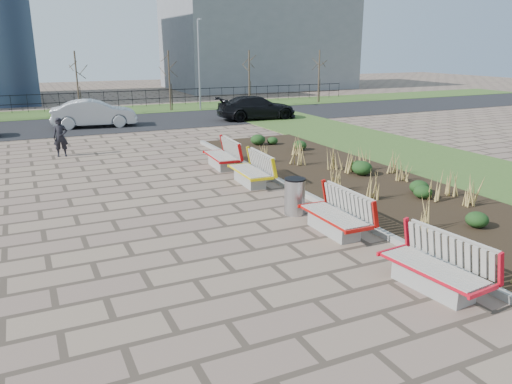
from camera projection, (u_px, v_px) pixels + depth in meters
name	position (u px, v px, depth m)	size (l,w,h in m)	color
ground	(252.00, 290.00, 9.22)	(120.00, 120.00, 0.00)	#776452
planting_bed	(363.00, 184.00, 16.10)	(4.50, 18.00, 0.10)	black
planting_curb	(300.00, 192.00, 15.15)	(0.16, 18.00, 0.15)	gray
grass_verge_near	(470.00, 170.00, 18.05)	(5.00, 38.00, 0.04)	#33511E
grass_verge_far	(78.00, 113.00, 33.53)	(80.00, 5.00, 0.04)	#33511E
road	(90.00, 125.00, 28.32)	(80.00, 7.00, 0.02)	black
bench_a	(434.00, 265.00, 9.07)	(0.90, 2.10, 1.00)	red
bench_b	(334.00, 213.00, 11.89)	(0.90, 2.10, 1.00)	red
bench_c	(250.00, 169.00, 16.11)	(0.90, 2.10, 1.00)	yellow
bench_d	(221.00, 154.00, 18.34)	(0.90, 2.10, 1.00)	red
litter_bin	(295.00, 197.00, 13.24)	(0.55, 0.55, 0.97)	#B2B2B7
pedestrian	(60.00, 137.00, 20.14)	(0.57, 0.38, 1.57)	black
car_silver	(94.00, 113.00, 27.44)	(1.57, 4.50, 1.48)	#9A9CA1
car_black	(257.00, 108.00, 30.29)	(1.97, 4.85, 1.41)	black
tree_c	(77.00, 83.00, 31.66)	(1.40, 1.40, 4.00)	#4C3D2D
tree_d	(169.00, 81.00, 34.11)	(1.40, 1.40, 4.00)	#4C3D2D
tree_e	(249.00, 78.00, 36.56)	(1.40, 1.40, 4.00)	#4C3D2D
tree_f	(319.00, 76.00, 39.01)	(1.40, 1.40, 4.00)	#4C3D2D
lamp_east	(199.00, 65.00, 34.21)	(0.24, 0.60, 6.00)	gray
railing_fence	(74.00, 101.00, 34.66)	(44.00, 0.10, 1.20)	black
building_grey	(257.00, 39.00, 52.45)	(18.00, 12.00, 10.00)	slate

